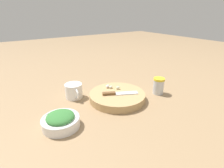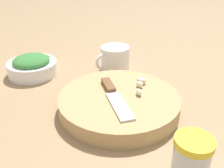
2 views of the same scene
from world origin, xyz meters
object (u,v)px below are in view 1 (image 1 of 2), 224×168
(cutting_board, at_px, (117,96))
(chef_knife, at_px, (118,93))
(garlic_cloves, at_px, (111,87))
(spice_jar, at_px, (158,86))
(herb_bowl, at_px, (61,120))
(coffee_mug, at_px, (74,91))

(cutting_board, xyz_separation_m, chef_knife, (-0.00, -0.01, 0.02))
(garlic_cloves, bearing_deg, cutting_board, -96.04)
(cutting_board, bearing_deg, spice_jar, -15.80)
(herb_bowl, height_order, coffee_mug, coffee_mug)
(chef_knife, bearing_deg, herb_bowl, -55.12)
(coffee_mug, bearing_deg, herb_bowl, -124.10)
(herb_bowl, bearing_deg, chef_knife, 9.23)
(spice_jar, bearing_deg, cutting_board, 164.20)
(cutting_board, distance_m, herb_bowl, 0.34)
(cutting_board, relative_size, herb_bowl, 1.91)
(herb_bowl, bearing_deg, garlic_cloves, 21.78)
(herb_bowl, xyz_separation_m, spice_jar, (0.58, -0.00, 0.02))
(chef_knife, height_order, garlic_cloves, garlic_cloves)
(coffee_mug, bearing_deg, cutting_board, -39.89)
(chef_knife, xyz_separation_m, herb_bowl, (-0.33, -0.05, -0.01))
(garlic_cloves, xyz_separation_m, spice_jar, (0.24, -0.14, -0.00))
(herb_bowl, bearing_deg, spice_jar, -0.18)
(coffee_mug, bearing_deg, chef_knife, -42.96)
(cutting_board, relative_size, chef_knife, 1.64)
(chef_knife, height_order, coffee_mug, coffee_mug)
(chef_knife, distance_m, coffee_mug, 0.25)
(cutting_board, bearing_deg, chef_knife, -107.76)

